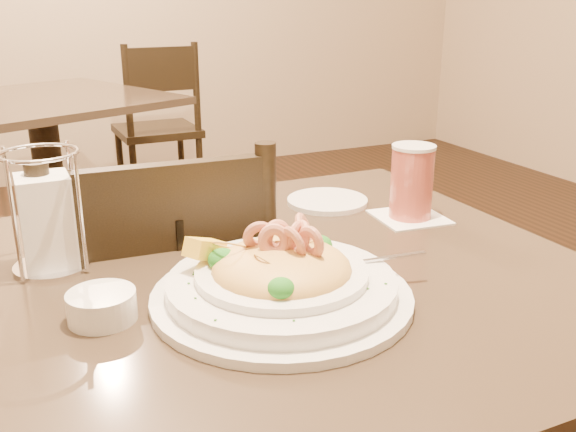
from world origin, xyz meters
name	(u,v)px	position (x,y,z in m)	size (l,w,h in m)	color
main_table	(293,403)	(0.00, 0.00, 0.52)	(0.90, 0.90, 0.76)	black
background_table	(47,155)	(-0.20, 1.99, 0.52)	(1.17, 1.17, 0.76)	black
dining_chair_near	(160,352)	(-0.15, 0.29, 0.50)	(0.44, 0.44, 0.93)	black
dining_chair_far	(159,124)	(0.43, 2.60, 0.50)	(0.42, 0.42, 0.93)	black
pasta_bowl	(281,279)	(-0.06, -0.09, 0.80)	(0.40, 0.36, 0.12)	white
drink_glass	(412,183)	(0.30, 0.12, 0.83)	(0.14, 0.14, 0.14)	white
bread_basket	(204,217)	(-0.07, 0.24, 0.78)	(0.22, 0.19, 0.05)	black
napkin_caddy	(47,219)	(-0.33, 0.16, 0.84)	(0.12, 0.12, 0.19)	silver
side_plate	(327,201)	(0.20, 0.26, 0.77)	(0.16, 0.16, 0.01)	white
butter_ramekin	(102,306)	(-0.29, -0.04, 0.78)	(0.09, 0.09, 0.04)	white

